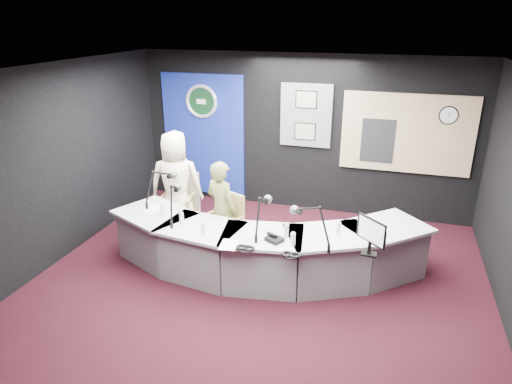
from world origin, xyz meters
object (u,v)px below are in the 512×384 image
(broadcast_desk, at_px, (261,248))
(person_woman, at_px, (222,210))
(armchair_left, at_px, (178,208))
(armchair_right, at_px, (222,225))
(person_man, at_px, (176,184))

(broadcast_desk, height_order, person_woman, person_woman)
(armchair_left, xyz_separation_m, person_woman, (0.99, -0.54, 0.31))
(armchair_left, height_order, armchair_right, armchair_right)
(armchair_right, bearing_deg, person_man, 177.31)
(person_man, xyz_separation_m, person_woman, (0.99, -0.54, -0.11))
(armchair_right, distance_m, person_woman, 0.23)
(broadcast_desk, bearing_deg, armchair_right, 157.69)
(person_woman, bearing_deg, person_man, -5.04)
(armchair_right, relative_size, person_woman, 0.69)
(broadcast_desk, relative_size, armchair_left, 5.23)
(person_woman, bearing_deg, armchair_left, -5.04)
(person_man, bearing_deg, person_woman, 133.79)
(armchair_right, relative_size, person_man, 0.60)
(broadcast_desk, bearing_deg, armchair_left, 153.74)
(person_man, height_order, person_woman, person_man)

